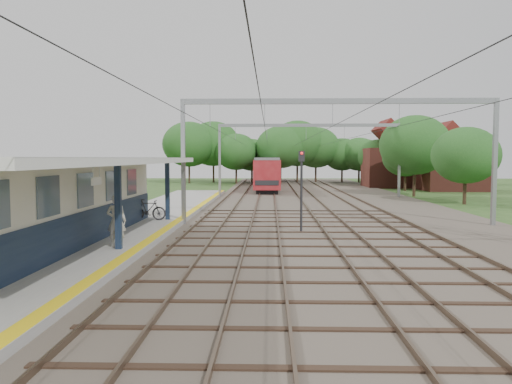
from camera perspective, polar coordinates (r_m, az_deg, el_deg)
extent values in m
plane|color=#2D4C1E|center=(13.01, 2.53, -12.94)|extent=(160.00, 160.00, 0.00)
cube|color=#473D33|center=(42.82, 7.24, -1.10)|extent=(18.00, 90.00, 0.10)
cube|color=gray|center=(27.67, -13.72, -3.66)|extent=(5.00, 52.00, 0.35)
cube|color=yellow|center=(27.14, -9.13, -3.37)|extent=(0.45, 52.00, 0.01)
cube|color=beige|center=(21.37, -22.40, -1.00)|extent=(3.20, 18.00, 3.40)
cube|color=#111F36|center=(20.87, -18.25, -3.78)|extent=(0.06, 18.00, 1.40)
cube|color=slate|center=(20.73, -18.32, 0.34)|extent=(0.05, 16.00, 1.30)
cube|color=#111F36|center=(19.39, -15.47, -1.62)|extent=(0.22, 0.22, 3.20)
cube|color=#111F36|center=(28.09, -10.09, 0.14)|extent=(0.22, 0.22, 3.20)
cube|color=silver|center=(19.95, -20.80, 3.37)|extent=(6.40, 20.00, 0.24)
cube|color=white|center=(17.45, -17.77, 1.19)|extent=(0.06, 0.85, 0.26)
cube|color=brown|center=(42.79, -3.78, -0.91)|extent=(0.07, 88.00, 0.15)
cube|color=brown|center=(42.68, -1.86, -0.92)|extent=(0.07, 88.00, 0.15)
cube|color=brown|center=(42.61, 0.24, -0.92)|extent=(0.07, 88.00, 0.15)
cube|color=brown|center=(42.60, 2.17, -0.93)|extent=(0.07, 88.00, 0.15)
cube|color=brown|center=(42.69, 5.21, -0.93)|extent=(0.07, 88.00, 0.15)
cube|color=brown|center=(42.80, 7.13, -0.93)|extent=(0.07, 88.00, 0.15)
cube|color=brown|center=(43.06, 10.00, -0.93)|extent=(0.07, 88.00, 0.15)
cube|color=brown|center=(43.30, 11.88, -0.93)|extent=(0.07, 88.00, 0.15)
cube|color=gray|center=(27.86, -8.31, 3.32)|extent=(0.22, 0.22, 7.00)
cube|color=gray|center=(30.04, 25.62, 3.01)|extent=(0.22, 0.22, 7.00)
cube|color=gray|center=(27.87, 9.39, 10.21)|extent=(17.00, 0.20, 0.30)
cube|color=gray|center=(47.69, -4.17, 3.58)|extent=(0.22, 0.22, 7.00)
cube|color=gray|center=(49.00, 16.06, 3.45)|extent=(0.22, 0.22, 7.00)
cube|color=gray|center=(47.69, 6.11, 7.60)|extent=(17.00, 0.20, 0.30)
cylinder|color=black|center=(42.61, -2.85, 6.24)|extent=(0.02, 88.00, 0.02)
cylinder|color=black|center=(42.49, 1.22, 6.25)|extent=(0.02, 88.00, 0.02)
cylinder|color=black|center=(42.62, 6.23, 6.22)|extent=(0.02, 88.00, 0.02)
cylinder|color=black|center=(43.06, 11.03, 6.15)|extent=(0.02, 88.00, 0.02)
cylinder|color=#382619|center=(74.14, -5.99, 2.10)|extent=(0.28, 0.28, 2.88)
ellipsoid|color=#1A4A1A|center=(74.11, -6.01, 4.82)|extent=(6.72, 6.72, 5.76)
cylinder|color=#382619|center=(75.59, -1.28, 2.01)|extent=(0.28, 0.28, 2.52)
ellipsoid|color=#1A4A1A|center=(75.55, -1.28, 4.35)|extent=(5.88, 5.88, 5.04)
cylinder|color=#382619|center=(72.51, 3.35, 2.21)|extent=(0.28, 0.28, 3.24)
ellipsoid|color=#1A4A1A|center=(72.51, 3.36, 5.34)|extent=(7.56, 7.56, 6.48)
cylinder|color=#382619|center=(74.94, 7.89, 2.03)|extent=(0.28, 0.28, 2.70)
ellipsoid|color=#1A4A1A|center=(74.91, 7.92, 4.55)|extent=(6.30, 6.30, 5.40)
cylinder|color=#382619|center=(52.61, 17.84, 0.99)|extent=(0.28, 0.28, 2.52)
ellipsoid|color=#1A4A1A|center=(52.55, 17.91, 4.35)|extent=(5.88, 5.88, 5.04)
cylinder|color=#382619|center=(68.21, 14.49, 1.84)|extent=(0.28, 0.28, 2.88)
ellipsoid|color=#1A4A1A|center=(68.18, 14.54, 4.79)|extent=(6.72, 6.72, 5.76)
cube|color=brown|center=(62.20, 21.56, 2.24)|extent=(7.00, 6.00, 4.50)
cube|color=maroon|center=(62.20, 21.63, 5.14)|extent=(4.99, 6.12, 4.99)
cube|color=brown|center=(66.47, 15.73, 2.68)|extent=(8.00, 6.00, 5.00)
cube|color=maroon|center=(66.49, 15.79, 5.61)|extent=(5.52, 6.12, 5.52)
imported|color=beige|center=(19.88, -15.66, -3.20)|extent=(0.77, 0.54, 2.02)
imported|color=black|center=(28.01, -12.22, -1.99)|extent=(1.96, 0.64, 1.16)
cube|color=black|center=(58.11, 1.31, 0.51)|extent=(2.22, 15.85, 0.44)
cube|color=maroon|center=(58.03, 1.31, 2.22)|extent=(2.78, 17.23, 3.00)
cube|color=black|center=(58.02, 1.31, 2.51)|extent=(2.82, 15.85, 0.86)
cube|color=slate|center=(58.00, 1.32, 3.81)|extent=(2.55, 17.23, 0.28)
cube|color=black|center=(75.91, 1.38, 1.31)|extent=(2.22, 15.85, 0.44)
cube|color=maroon|center=(75.85, 1.38, 2.62)|extent=(2.78, 17.23, 3.00)
cube|color=black|center=(75.85, 1.38, 2.84)|extent=(2.82, 15.85, 0.86)
cube|color=slate|center=(75.83, 1.38, 3.84)|extent=(2.55, 17.23, 0.28)
cylinder|color=black|center=(24.79, 5.21, -0.48)|extent=(0.13, 0.13, 3.75)
cube|color=black|center=(24.72, 5.23, 4.09)|extent=(0.30, 0.20, 0.52)
sphere|color=red|center=(24.62, 5.25, 4.44)|extent=(0.13, 0.13, 0.13)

